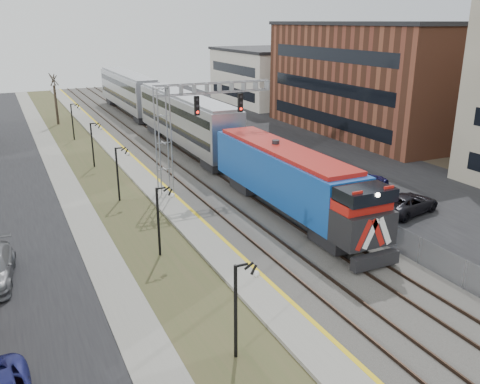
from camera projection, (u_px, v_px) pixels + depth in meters
street_west at (4, 188)px, 39.81m from camera, size 7.00×120.00×0.04m
sidewalk at (64, 180)px, 41.64m from camera, size 2.00×120.00×0.08m
grass_median at (101, 176)px, 42.86m from camera, size 4.00×120.00×0.06m
platform at (136, 170)px, 44.05m from camera, size 2.00×120.00×0.24m
ballast_bed at (190, 164)px, 46.09m from camera, size 8.00×120.00×0.20m
parking_lot at (303, 151)px, 51.00m from camera, size 16.00×120.00×0.04m
platform_edge at (146, 168)px, 44.37m from camera, size 0.24×120.00×0.01m
track_near at (169, 165)px, 45.22m from camera, size 1.58×120.00×0.15m
track_far at (205, 160)px, 46.64m from camera, size 1.58×120.00×0.15m
train at (173, 116)px, 53.68m from camera, size 3.00×63.05×5.33m
signal_gantry at (185, 119)px, 37.21m from camera, size 9.00×1.07×8.15m
lampposts at (157, 221)px, 27.93m from camera, size 0.14×62.14×4.00m
fence at (232, 152)px, 47.57m from camera, size 0.04×120.00×1.60m
buildings_east at (443, 85)px, 51.41m from camera, size 16.00×76.00×15.00m
car_lot_c at (408, 204)px, 34.40m from camera, size 5.21×3.24×1.35m
car_lot_d at (363, 184)px, 38.29m from camera, size 5.86×4.22×1.58m
car_lot_e at (283, 163)px, 44.36m from camera, size 4.20×2.98×1.33m
car_lot_f at (295, 158)px, 45.99m from camera, size 4.17×2.23×1.31m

